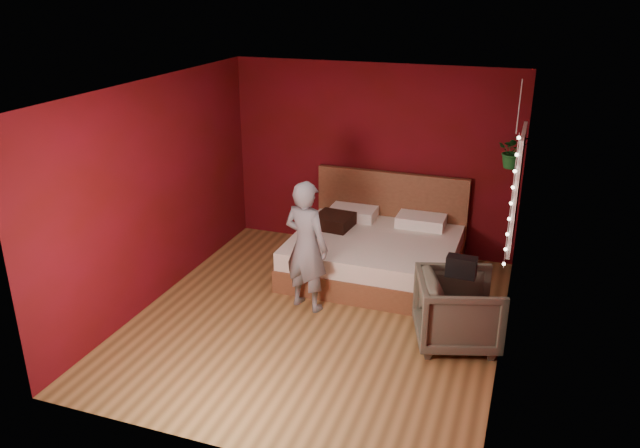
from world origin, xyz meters
The scene contains 10 objects.
floor centered at (0.00, 0.00, 0.00)m, with size 4.50×4.50×0.00m, color olive.
room_walls centered at (0.00, 0.00, 1.68)m, with size 4.04×4.54×2.62m.
window centered at (1.97, 0.90, 1.50)m, with size 0.05×0.97×1.27m.
fairy_lights centered at (1.94, 0.37, 1.50)m, with size 0.04×0.04×1.45m.
bed centered at (0.31, 1.40, 0.30)m, with size 2.11×1.79×1.16m.
person centered at (-0.22, 0.23, 0.78)m, with size 0.57×0.37×1.55m, color slate.
armchair centered at (1.55, 0.02, 0.39)m, with size 0.82×0.85×0.77m, color #575545.
handbag centered at (1.54, 0.04, 0.88)m, with size 0.30×0.15×0.22m, color black.
throw_pillow centered at (-0.31, 1.50, 0.61)m, with size 0.47×0.47×0.17m, color black.
hanging_plant centered at (1.88, 1.36, 1.79)m, with size 0.39×0.35×1.01m.
Camera 1 is at (2.10, -5.86, 3.60)m, focal length 35.00 mm.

